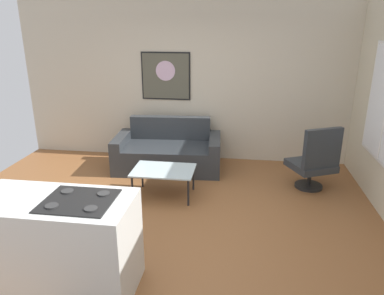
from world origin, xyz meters
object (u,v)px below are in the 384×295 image
object	(u,v)px
wall_painting	(166,76)
armchair	(315,161)
couch	(168,153)
coffee_table	(164,172)

from	to	relation	value
wall_painting	armchair	bearing A→B (deg)	-24.81
couch	armchair	bearing A→B (deg)	-13.49
armchair	wall_painting	distance (m)	2.88
couch	coffee_table	world-z (taller)	couch
armchair	wall_painting	size ratio (longest dim) A/B	1.13
couch	coffee_table	distance (m)	1.08
coffee_table	wall_painting	distance (m)	2.00
couch	coffee_table	bearing A→B (deg)	-81.67
couch	wall_painting	xyz separation A→B (m)	(-0.14, 0.58, 1.22)
couch	wall_painting	bearing A→B (deg)	103.38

